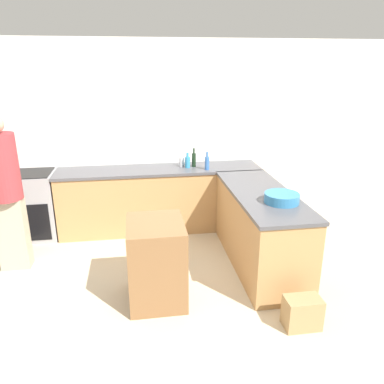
{
  "coord_description": "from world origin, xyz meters",
  "views": [
    {
      "loc": [
        -0.33,
        -3.31,
        2.36
      ],
      "look_at": [
        0.28,
        0.66,
        0.98
      ],
      "focal_mm": 35.0,
      "sensor_mm": 36.0,
      "label": 1
    }
  ],
  "objects": [
    {
      "name": "water_bottle_blue",
      "position": [
        0.66,
        1.72,
        1.03
      ],
      "size": [
        0.06,
        0.06,
        0.26
      ],
      "color": "#386BB7",
      "rests_on": "counter_back"
    },
    {
      "name": "range_oven",
      "position": [
        -1.84,
        1.89,
        0.47
      ],
      "size": [
        0.74,
        0.6,
        0.94
      ],
      "color": "#99999E",
      "rests_on": "ground_plane"
    },
    {
      "name": "wine_bottle_dark",
      "position": [
        0.5,
        1.91,
        1.04
      ],
      "size": [
        0.06,
        0.06,
        0.27
      ],
      "color": "black",
      "rests_on": "counter_back"
    },
    {
      "name": "person_by_range",
      "position": [
        -1.82,
        1.02,
        1.0
      ],
      "size": [
        0.37,
        0.37,
        1.84
      ],
      "color": "#ADA38E",
      "rests_on": "ground_plane"
    },
    {
      "name": "counter_peninsula",
      "position": [
        1.11,
        0.66,
        0.47
      ],
      "size": [
        0.69,
        1.9,
        0.93
      ],
      "color": "tan",
      "rests_on": "ground_plane"
    },
    {
      "name": "island_table",
      "position": [
        -0.17,
        0.1,
        0.43
      ],
      "size": [
        0.57,
        0.68,
        0.86
      ],
      "color": "brown",
      "rests_on": "ground_plane"
    },
    {
      "name": "dish_soap_bottle",
      "position": [
        0.41,
        1.87,
        1.02
      ],
      "size": [
        0.07,
        0.07,
        0.22
      ],
      "color": "#338CBF",
      "rests_on": "counter_back"
    },
    {
      "name": "paper_bag",
      "position": [
        1.14,
        -0.56,
        0.15
      ],
      "size": [
        0.34,
        0.21,
        0.31
      ],
      "color": "#A88456",
      "rests_on": "ground_plane"
    },
    {
      "name": "wall_back",
      "position": [
        0.0,
        2.22,
        1.35
      ],
      "size": [
        8.0,
        0.06,
        2.7
      ],
      "color": "white",
      "rests_on": "ground_plane"
    },
    {
      "name": "vinegar_bottle_clear",
      "position": [
        0.33,
        1.95,
        1.0
      ],
      "size": [
        0.07,
        0.07,
        0.18
      ],
      "color": "silver",
      "rests_on": "counter_back"
    },
    {
      "name": "counter_back",
      "position": [
        0.0,
        1.89,
        0.47
      ],
      "size": [
        2.92,
        0.63,
        0.93
      ],
      "color": "tan",
      "rests_on": "ground_plane"
    },
    {
      "name": "mixing_bowl",
      "position": [
        1.21,
        0.3,
        0.98
      ],
      "size": [
        0.38,
        0.38,
        0.1
      ],
      "color": "teal",
      "rests_on": "counter_peninsula"
    },
    {
      "name": "ground_plane",
      "position": [
        0.0,
        0.0,
        0.0
      ],
      "size": [
        14.0,
        14.0,
        0.0
      ],
      "primitive_type": "plane",
      "color": "beige"
    }
  ]
}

